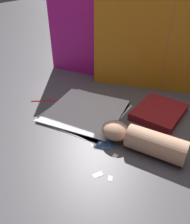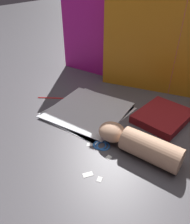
% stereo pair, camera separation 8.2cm
% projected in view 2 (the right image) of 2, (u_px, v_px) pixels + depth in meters
% --- Properties ---
extents(ground_plane, '(6.00, 6.00, 0.00)m').
position_uv_depth(ground_plane, '(100.00, 123.00, 0.86)').
color(ground_plane, '#4C494F').
extents(backdrop_panel_left, '(0.65, 0.02, 0.55)m').
position_uv_depth(backdrop_panel_left, '(114.00, 26.00, 1.06)').
color(backdrop_panel_left, '#D81E9E').
rests_on(backdrop_panel_left, ground_plane).
extents(backdrop_panel_center, '(0.69, 0.16, 0.53)m').
position_uv_depth(backdrop_panel_center, '(183.00, 37.00, 0.92)').
color(backdrop_panel_center, orange).
rests_on(backdrop_panel_center, ground_plane).
extents(paper_stack, '(0.33, 0.33, 0.01)m').
position_uv_depth(paper_stack, '(88.00, 111.00, 0.93)').
color(paper_stack, white).
rests_on(paper_stack, ground_plane).
extents(book_closed, '(0.21, 0.24, 0.03)m').
position_uv_depth(book_closed, '(163.00, 116.00, 0.87)').
color(book_closed, maroon).
rests_on(book_closed, ground_plane).
extents(scissors, '(0.09, 0.15, 0.01)m').
position_uv_depth(scissors, '(104.00, 140.00, 0.77)').
color(scissors, silver).
rests_on(scissors, ground_plane).
extents(hand_forearm, '(0.29, 0.10, 0.08)m').
position_uv_depth(hand_forearm, '(139.00, 144.00, 0.70)').
color(hand_forearm, tan).
rests_on(hand_forearm, ground_plane).
extents(paper_scrap_near, '(0.03, 0.03, 0.00)m').
position_uv_depth(paper_scrap_near, '(88.00, 174.00, 0.65)').
color(paper_scrap_near, white).
rests_on(paper_scrap_near, ground_plane).
extents(paper_scrap_mid, '(0.02, 0.02, 0.00)m').
position_uv_depth(paper_scrap_mid, '(109.00, 157.00, 0.70)').
color(paper_scrap_mid, white).
rests_on(paper_scrap_mid, ground_plane).
extents(paper_scrap_far, '(0.02, 0.02, 0.00)m').
position_uv_depth(paper_scrap_far, '(100.00, 179.00, 0.63)').
color(paper_scrap_far, white).
rests_on(paper_scrap_far, ground_plane).
extents(paper_scrap_side, '(0.02, 0.02, 0.00)m').
position_uv_depth(paper_scrap_side, '(89.00, 145.00, 0.75)').
color(paper_scrap_side, white).
rests_on(paper_scrap_side, ground_plane).
extents(pen, '(0.13, 0.08, 0.01)m').
position_uv_depth(pen, '(53.00, 97.00, 1.02)').
color(pen, red).
rests_on(pen, ground_plane).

